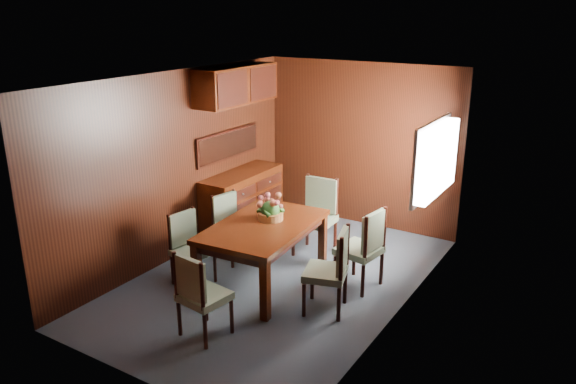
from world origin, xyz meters
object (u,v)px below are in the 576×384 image
Objects in this scene: sideboard at (243,203)px; chair_left_near at (189,244)px; flower_centerpiece at (270,207)px; chair_right_near at (332,266)px; chair_head at (199,291)px; dining_table at (263,232)px.

sideboard is 1.63m from chair_left_near.
flower_centerpiece reaches higher than sideboard.
chair_left_near is at bearing 82.56° from chair_right_near.
chair_right_near reaches higher than chair_head.
chair_right_near is 2.95× the size of flower_centerpiece.
sideboard reaches higher than dining_table.
flower_centerpiece is at bearing -40.84° from sideboard.
chair_head is 1.52m from flower_centerpiece.
dining_table is 1.75× the size of chair_right_near.
chair_left_near is at bearing -141.39° from flower_centerpiece.
sideboard is at bearing 139.16° from flower_centerpiece.
chair_right_near is 1.04× the size of chair_head.
chair_head reaches higher than sideboard.
chair_head reaches higher than dining_table.
chair_right_near is (1.75, 0.28, 0.04)m from chair_left_near.
chair_head is (1.26, -2.44, 0.06)m from sideboard.
chair_left_near is 1.05m from flower_centerpiece.
dining_table is at bearing -45.03° from sideboard.
dining_table is (1.14, -1.14, 0.19)m from sideboard.
sideboard is 1.60× the size of chair_left_near.
flower_centerpiece is (-0.13, 1.46, 0.39)m from chair_head.
sideboard is 2.50m from chair_right_near.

